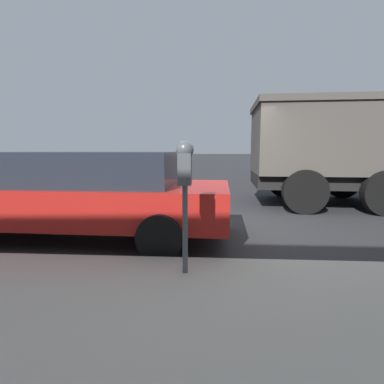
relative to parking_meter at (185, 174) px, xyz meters
The scene contains 3 objects.
ground_plane 2.98m from the parking_meter, 10.31° to the right, with size 220.00×220.00×0.00m, color #2B2B2D.
parking_meter is the anchor object (origin of this frame).
car_red 2.53m from the parking_meter, 47.69° to the left, with size 2.20×4.98×1.46m.
Camera 1 is at (-5.87, 0.20, 1.49)m, focal length 28.00 mm.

